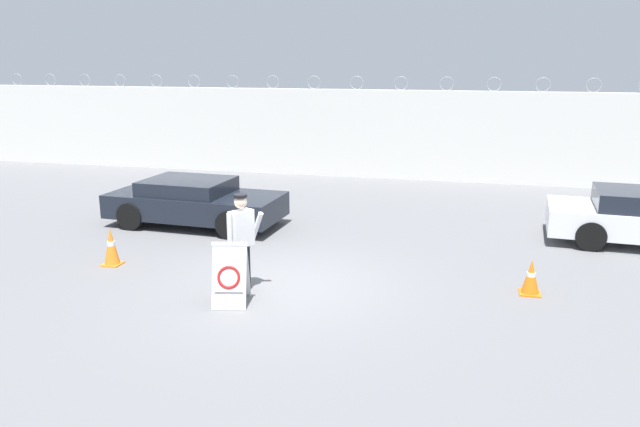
% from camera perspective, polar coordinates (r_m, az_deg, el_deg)
% --- Properties ---
extents(ground_plane, '(90.00, 90.00, 0.00)m').
position_cam_1_polar(ground_plane, '(11.80, -3.38, -6.61)').
color(ground_plane, slate).
extents(perimeter_wall, '(36.00, 0.30, 3.53)m').
position_cam_1_polar(perimeter_wall, '(22.09, 5.29, 7.24)').
color(perimeter_wall, silver).
rests_on(perimeter_wall, ground_plane).
extents(barricade_sign, '(0.73, 0.84, 1.10)m').
position_cam_1_polar(barricade_sign, '(10.89, -8.19, -5.48)').
color(barricade_sign, white).
rests_on(barricade_sign, ground_plane).
extents(security_guard, '(0.59, 0.60, 1.81)m').
position_cam_1_polar(security_guard, '(11.32, -7.16, -2.17)').
color(security_guard, black).
rests_on(security_guard, ground_plane).
extents(traffic_cone_near, '(0.37, 0.37, 0.64)m').
position_cam_1_polar(traffic_cone_near, '(11.91, 18.73, -5.54)').
color(traffic_cone_near, orange).
rests_on(traffic_cone_near, ground_plane).
extents(traffic_cone_mid, '(0.37, 0.37, 0.79)m').
position_cam_1_polar(traffic_cone_mid, '(13.52, -18.55, -2.87)').
color(traffic_cone_mid, orange).
rests_on(traffic_cone_mid, ground_plane).
extents(parked_car_front_coupe, '(4.45, 2.16, 1.18)m').
position_cam_1_polar(parked_car_front_coupe, '(16.11, -11.40, 1.08)').
color(parked_car_front_coupe, black).
rests_on(parked_car_front_coupe, ground_plane).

